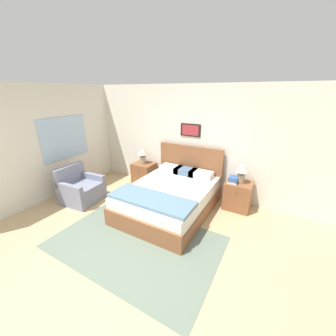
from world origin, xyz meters
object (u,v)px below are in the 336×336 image
at_px(nightstand_near_window, 144,174).
at_px(table_lamp_near_window, 143,154).
at_px(nightstand_by_door, 238,195).
at_px(table_lamp_by_door, 242,171).
at_px(bed, 170,197).
at_px(armchair, 81,189).

xyz_separation_m(nightstand_near_window, table_lamp_near_window, (-0.02, 0.00, 0.58)).
relative_size(nightstand_by_door, table_lamp_near_window, 1.44).
bearing_deg(table_lamp_near_window, nightstand_near_window, -7.98).
xyz_separation_m(table_lamp_near_window, table_lamp_by_door, (2.53, 0.00, 0.00)).
bearing_deg(bed, armchair, -161.55).
xyz_separation_m(nightstand_near_window, table_lamp_by_door, (2.52, 0.00, 0.58)).
bearing_deg(armchair, bed, 103.91).
bearing_deg(bed, table_lamp_by_door, 32.31).
bearing_deg(bed, nightstand_near_window, 147.48).
bearing_deg(table_lamp_near_window, table_lamp_by_door, 0.00).
relative_size(armchair, nightstand_by_door, 1.37).
bearing_deg(nightstand_near_window, table_lamp_near_window, 172.02).
bearing_deg(table_lamp_near_window, armchair, -116.81).
bearing_deg(nightstand_by_door, armchair, -155.77).
height_order(nightstand_near_window, table_lamp_near_window, table_lamp_near_window).
height_order(nightstand_near_window, table_lamp_by_door, table_lamp_by_door).
height_order(armchair, table_lamp_near_window, table_lamp_near_window).
distance_m(bed, nightstand_by_door, 1.48).
relative_size(armchair, nightstand_near_window, 1.37).
relative_size(nightstand_near_window, table_lamp_near_window, 1.44).
distance_m(nightstand_near_window, table_lamp_near_window, 0.58).
distance_m(nightstand_by_door, table_lamp_by_door, 0.58).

